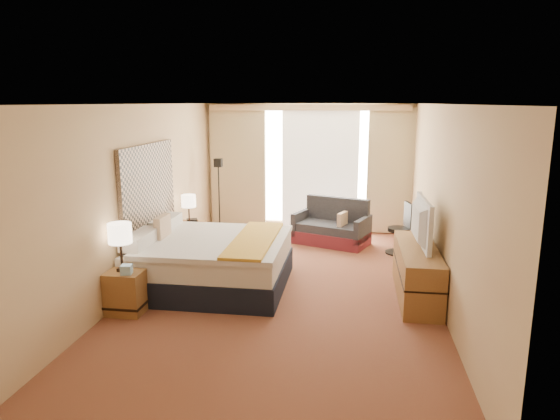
# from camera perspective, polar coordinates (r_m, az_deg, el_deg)

# --- Properties ---
(floor) EXTENTS (4.20, 7.00, 0.02)m
(floor) POSITION_cam_1_polar(r_m,az_deg,el_deg) (7.25, 0.52, -8.99)
(floor) COLOR #5C1D1A
(floor) RESTS_ON ground
(ceiling) EXTENTS (4.20, 7.00, 0.02)m
(ceiling) POSITION_cam_1_polar(r_m,az_deg,el_deg) (6.76, 0.56, 12.02)
(ceiling) COLOR silver
(ceiling) RESTS_ON wall_back
(wall_back) EXTENTS (4.20, 0.02, 2.60)m
(wall_back) POSITION_cam_1_polar(r_m,az_deg,el_deg) (10.32, 3.23, 4.84)
(wall_back) COLOR tan
(wall_back) RESTS_ON ground
(wall_front) EXTENTS (4.20, 0.02, 2.60)m
(wall_front) POSITION_cam_1_polar(r_m,az_deg,el_deg) (3.58, -7.32, -9.58)
(wall_front) COLOR tan
(wall_front) RESTS_ON ground
(wall_left) EXTENTS (0.02, 7.00, 2.60)m
(wall_left) POSITION_cam_1_polar(r_m,az_deg,el_deg) (7.47, -15.64, 1.55)
(wall_left) COLOR tan
(wall_left) RESTS_ON ground
(wall_right) EXTENTS (0.02, 7.00, 2.60)m
(wall_right) POSITION_cam_1_polar(r_m,az_deg,el_deg) (6.92, 18.02, 0.59)
(wall_right) COLOR tan
(wall_right) RESTS_ON ground
(headboard) EXTENTS (0.06, 1.85, 1.50)m
(headboard) POSITION_cam_1_polar(r_m,az_deg,el_deg) (7.64, -14.75, 1.68)
(headboard) COLOR black
(headboard) RESTS_ON wall_left
(nightstand_left) EXTENTS (0.45, 0.52, 0.55)m
(nightstand_left) POSITION_cam_1_polar(r_m,az_deg,el_deg) (6.73, -16.96, -8.78)
(nightstand_left) COLOR olive
(nightstand_left) RESTS_ON floor
(nightstand_right) EXTENTS (0.45, 0.52, 0.55)m
(nightstand_right) POSITION_cam_1_polar(r_m,az_deg,el_deg) (8.93, -10.15, -3.23)
(nightstand_right) COLOR olive
(nightstand_right) RESTS_ON floor
(media_dresser) EXTENTS (0.50, 1.80, 0.70)m
(media_dresser) POSITION_cam_1_polar(r_m,az_deg,el_deg) (7.13, 15.36, -6.84)
(media_dresser) COLOR olive
(media_dresser) RESTS_ON floor
(window) EXTENTS (2.30, 0.02, 2.30)m
(window) POSITION_cam_1_polar(r_m,az_deg,el_deg) (10.27, 4.61, 4.89)
(window) COLOR white
(window) RESTS_ON wall_back
(curtains) EXTENTS (4.12, 0.19, 2.56)m
(curtains) POSITION_cam_1_polar(r_m,az_deg,el_deg) (10.20, 3.16, 5.36)
(curtains) COLOR #C9BA8D
(curtains) RESTS_ON floor
(bed) EXTENTS (2.10, 1.92, 1.02)m
(bed) POSITION_cam_1_polar(r_m,az_deg,el_deg) (7.31, -7.81, -5.81)
(bed) COLOR black
(bed) RESTS_ON floor
(loveseat) EXTENTS (1.53, 1.16, 0.85)m
(loveseat) POSITION_cam_1_polar(r_m,az_deg,el_deg) (9.48, 5.98, -2.15)
(loveseat) COLOR maroon
(loveseat) RESTS_ON floor
(floor_lamp) EXTENTS (0.20, 0.20, 1.57)m
(floor_lamp) POSITION_cam_1_polar(r_m,az_deg,el_deg) (9.76, -7.02, 3.19)
(floor_lamp) COLOR black
(floor_lamp) RESTS_ON floor
(desk_chair) EXTENTS (0.44, 0.44, 0.91)m
(desk_chair) POSITION_cam_1_polar(r_m,az_deg,el_deg) (9.04, 13.71, -2.34)
(desk_chair) COLOR black
(desk_chair) RESTS_ON floor
(lamp_left) EXTENTS (0.29, 0.29, 0.62)m
(lamp_left) POSITION_cam_1_polar(r_m,az_deg,el_deg) (6.48, -17.83, -2.66)
(lamp_left) COLOR black
(lamp_left) RESTS_ON nightstand_left
(lamp_right) EXTENTS (0.25, 0.25, 0.52)m
(lamp_right) POSITION_cam_1_polar(r_m,az_deg,el_deg) (8.70, -10.40, 0.95)
(lamp_right) COLOR black
(lamp_right) RESTS_ON nightstand_right
(tissue_box) EXTENTS (0.15, 0.15, 0.12)m
(tissue_box) POSITION_cam_1_polar(r_m,az_deg,el_deg) (6.46, -17.14, -6.52)
(tissue_box) COLOR #96C7E8
(tissue_box) RESTS_ON nightstand_left
(telephone) EXTENTS (0.22, 0.20, 0.07)m
(telephone) POSITION_cam_1_polar(r_m,az_deg,el_deg) (8.89, -10.02, -1.22)
(telephone) COLOR black
(telephone) RESTS_ON nightstand_right
(television) EXTENTS (0.17, 1.14, 0.65)m
(television) POSITION_cam_1_polar(r_m,az_deg,el_deg) (7.04, 15.17, -1.32)
(television) COLOR black
(television) RESTS_ON media_dresser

